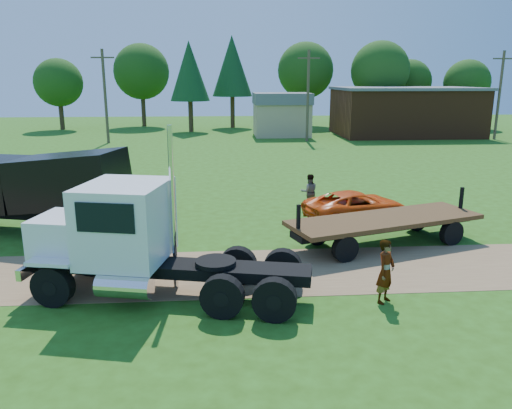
{
  "coord_description": "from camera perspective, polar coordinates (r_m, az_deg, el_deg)",
  "views": [
    {
      "loc": [
        -2.99,
        -15.68,
        6.35
      ],
      "look_at": [
        -1.61,
        2.87,
        1.6
      ],
      "focal_mm": 35.0,
      "sensor_mm": 36.0,
      "label": 1
    }
  ],
  "objects": [
    {
      "name": "orange_pickup",
      "position": [
        23.14,
        11.4,
        -0.16
      ],
      "size": [
        5.28,
        3.5,
        1.35
      ],
      "primitive_type": "imported",
      "rotation": [
        0.0,
        0.0,
        1.85
      ],
      "color": "#E34A0A",
      "rests_on": "ground"
    },
    {
      "name": "tan_shed",
      "position": [
        56.25,
        2.96,
        10.3
      ],
      "size": [
        6.2,
        5.4,
        4.7
      ],
      "color": "tan",
      "rests_on": "ground"
    },
    {
      "name": "utility_poles",
      "position": [
        51.5,
        5.96,
        12.43
      ],
      "size": [
        42.2,
        0.28,
        9.0
      ],
      "color": "#463B27",
      "rests_on": "ground"
    },
    {
      "name": "flatbed_trailer",
      "position": [
        19.96,
        14.5,
        -2.14
      ],
      "size": [
        8.07,
        4.63,
        1.98
      ],
      "rotation": [
        0.0,
        0.0,
        0.32
      ],
      "color": "#392812",
      "rests_on": "ground"
    },
    {
      "name": "spectator_b",
      "position": [
        24.71,
        6.1,
        1.45
      ],
      "size": [
        0.87,
        0.68,
        1.76
      ],
      "primitive_type": "imported",
      "rotation": [
        0.0,
        0.0,
        3.16
      ],
      "color": "#999999",
      "rests_on": "ground"
    },
    {
      "name": "dirt_track",
      "position": [
        17.18,
        6.14,
        -7.44
      ],
      "size": [
        120.0,
        4.2,
        0.01
      ],
      "primitive_type": "cube",
      "color": "brown",
      "rests_on": "ground"
    },
    {
      "name": "brick_building",
      "position": [
        59.62,
        16.65,
        10.19
      ],
      "size": [
        15.4,
        10.4,
        5.3
      ],
      "color": "brown",
      "rests_on": "ground"
    },
    {
      "name": "white_semi_tractor",
      "position": [
        15.21,
        -14.26,
        -3.87
      ],
      "size": [
        8.52,
        4.35,
        5.03
      ],
      "rotation": [
        0.0,
        0.0,
        -0.22
      ],
      "color": "black",
      "rests_on": "ground"
    },
    {
      "name": "black_dump_truck",
      "position": [
        22.44,
        -23.76,
        1.83
      ],
      "size": [
        8.42,
        4.37,
        3.57
      ],
      "rotation": [
        0.0,
        0.0,
        -0.25
      ],
      "color": "black",
      "rests_on": "ground"
    },
    {
      "name": "ground",
      "position": [
        17.18,
        6.14,
        -7.46
      ],
      "size": [
        140.0,
        140.0,
        0.0
      ],
      "primitive_type": "plane",
      "color": "#2A4E11",
      "rests_on": "ground"
    },
    {
      "name": "spectator_a",
      "position": [
        14.91,
        14.61,
        -7.41
      ],
      "size": [
        0.81,
        0.81,
        1.89
      ],
      "primitive_type": "imported",
      "rotation": [
        0.0,
        0.0,
        0.78
      ],
      "color": "#999999",
      "rests_on": "ground"
    },
    {
      "name": "tree_row",
      "position": [
        66.16,
        2.57,
        14.7
      ],
      "size": [
        57.06,
        13.52,
        11.53
      ],
      "color": "#322214",
      "rests_on": "ground"
    }
  ]
}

